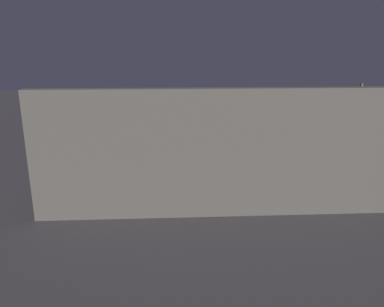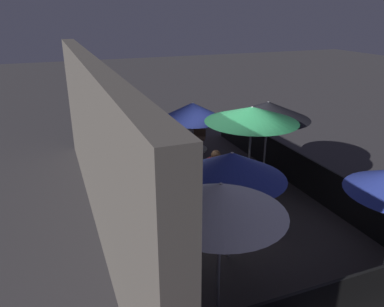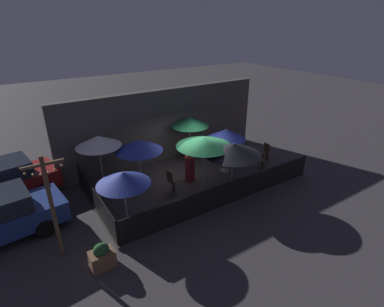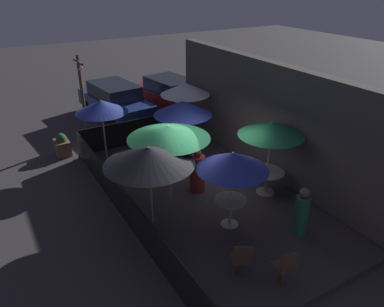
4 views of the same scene
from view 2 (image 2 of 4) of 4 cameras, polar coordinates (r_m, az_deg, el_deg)
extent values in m
plane|color=#383538|center=(9.51, 2.90, -7.46)|extent=(60.00, 60.00, 0.00)
cube|color=#383333|center=(9.48, 2.91, -7.15)|extent=(8.99, 4.88, 0.12)
cube|color=#4C4742|center=(8.10, -14.37, 0.90)|extent=(10.59, 0.36, 3.67)
cube|color=black|center=(10.38, 15.14, -2.03)|extent=(8.79, 0.05, 0.95)
cube|color=black|center=(6.13, 21.41, -20.78)|extent=(0.05, 4.68, 0.95)
cylinder|color=#B2B2B7|center=(10.45, 0.06, 2.21)|extent=(0.05, 0.05, 2.08)
cone|color=#283893|center=(10.22, 0.07, 6.50)|extent=(1.78, 1.78, 0.46)
cylinder|color=#B2B2B7|center=(9.24, -8.93, -0.07)|extent=(0.05, 0.05, 2.25)
cone|color=#1E6B3D|center=(8.95, -9.27, 5.46)|extent=(1.85, 1.85, 0.40)
cylinder|color=#B2B2B7|center=(10.28, 11.14, 1.81)|extent=(0.05, 0.05, 2.19)
cone|color=black|center=(10.03, 11.49, 6.50)|extent=(2.24, 2.24, 0.45)
cylinder|color=#B2B2B7|center=(5.49, 4.10, -15.48)|extent=(0.05, 0.05, 2.31)
cone|color=silver|center=(4.99, 4.38, -6.83)|extent=(1.83, 1.83, 0.44)
cylinder|color=#B2B2B7|center=(9.22, 8.75, 0.08)|extent=(0.05, 0.05, 2.31)
cone|color=#1E6B3D|center=(8.92, 9.10, 5.93)|extent=(2.23, 2.23, 0.36)
cylinder|color=#B2B2B7|center=(6.88, 5.79, -8.19)|extent=(0.05, 0.05, 2.14)
cone|color=#283893|center=(6.52, 6.06, -1.80)|extent=(1.95, 1.95, 0.48)
cylinder|color=#9E998E|center=(10.83, 0.06, -2.94)|extent=(0.46, 0.46, 0.02)
cylinder|color=#9E998E|center=(10.69, 0.06, -1.22)|extent=(0.08, 0.08, 0.73)
cylinder|color=#9E998E|center=(10.55, 0.06, 0.70)|extent=(0.83, 0.83, 0.04)
cylinder|color=#9E998E|center=(9.70, -8.56, -6.22)|extent=(0.55, 0.55, 0.02)
cylinder|color=#9E998E|center=(9.55, -8.67, -4.48)|extent=(0.08, 0.08, 0.67)
cylinder|color=#9E998E|center=(9.41, -8.78, -2.54)|extent=(1.00, 1.00, 0.04)
cube|color=#4C3828|center=(12.42, 1.08, 1.32)|extent=(0.11, 0.11, 0.43)
cube|color=#4C3828|center=(12.34, 1.08, 2.35)|extent=(0.54, 0.54, 0.04)
cube|color=#4C3828|center=(12.44, 1.18, 3.66)|extent=(0.22, 0.37, 0.44)
cube|color=#4C3828|center=(12.79, -2.50, 1.94)|extent=(0.09, 0.09, 0.46)
cube|color=#4C3828|center=(12.71, -2.51, 2.99)|extent=(0.44, 0.44, 0.04)
cube|color=#4C3828|center=(12.80, -2.70, 4.26)|extent=(0.08, 0.40, 0.44)
cube|color=#4C3828|center=(8.48, 9.11, -8.77)|extent=(0.09, 0.09, 0.47)
cube|color=#4C3828|center=(8.36, 9.21, -7.24)|extent=(0.44, 0.44, 0.04)
cube|color=#4C3828|center=(8.12, 10.05, -6.27)|extent=(0.07, 0.40, 0.44)
cylinder|color=maroon|center=(8.99, 3.55, -4.31)|extent=(0.55, 0.55, 1.14)
sphere|color=brown|center=(8.72, 3.65, -0.24)|extent=(0.23, 0.23, 0.23)
cylinder|color=#236642|center=(11.32, -8.27, 0.72)|extent=(0.44, 0.44, 1.04)
sphere|color=brown|center=(11.11, -8.44, 3.85)|extent=(0.25, 0.25, 0.25)
camera|label=1|loc=(12.85, -68.68, 8.99)|focal=35.00mm
camera|label=3|loc=(13.51, 68.83, 17.38)|focal=28.00mm
camera|label=4|loc=(17.81, 8.00, 25.68)|focal=35.00mm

